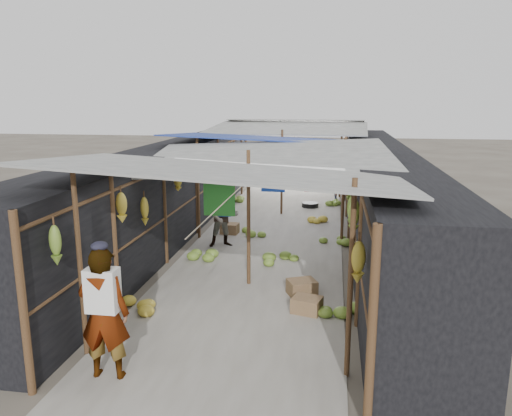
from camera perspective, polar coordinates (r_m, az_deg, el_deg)
The scene contains 14 objects.
ground at distance 7.10m, azimuth -5.10°, elevation -17.38°, with size 80.00×80.00×0.00m, color #6B6356.
aisle_slab at distance 13.04m, azimuth 1.76°, elevation -3.17°, with size 3.60×16.00×0.02m, color #9E998E.
stall_left at distance 13.38m, azimuth -9.77°, elevation 2.07°, with size 1.40×15.00×2.30m, color black.
stall_right at distance 12.74m, azimuth 13.93°, elevation 1.36°, with size 1.40×15.00×2.30m, color black.
crate_near at distance 9.22m, azimuth 5.26°, elevation -9.08°, with size 0.49×0.39×0.30m, color #8E6848.
crate_mid at distance 8.52m, azimuth 5.83°, elevation -11.01°, with size 0.47×0.37×0.28m, color #8E6848.
crate_back at distance 13.20m, azimuth -3.02°, elevation -2.39°, with size 0.45×0.37×0.29m, color #8E6848.
black_basin at distance 16.46m, azimuth 6.20°, elevation 0.34°, with size 0.55×0.55×0.17m, color black.
vendor_elderly at distance 6.68m, azimuth -16.96°, elevation -11.48°, with size 0.64×0.42×1.75m, color white.
shopper_blue at distance 11.97m, azimuth -3.73°, elevation -1.00°, with size 0.72×0.56×1.49m, color #204DA2.
vendor_seated at distance 17.35m, azimuth 8.98°, elevation 2.15°, with size 0.59×0.34×0.92m, color #47413D.
market_canopy at distance 12.92m, azimuth 2.15°, elevation 7.52°, with size 5.62×15.20×2.77m.
hanging_bananas at distance 12.69m, azimuth 2.45°, elevation 3.91°, with size 3.96×13.72×0.87m.
floor_bananas at distance 11.73m, azimuth 1.56°, elevation -4.29°, with size 4.03×9.54×0.34m.
Camera 1 is at (1.54, -5.96, 3.53)m, focal length 35.00 mm.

